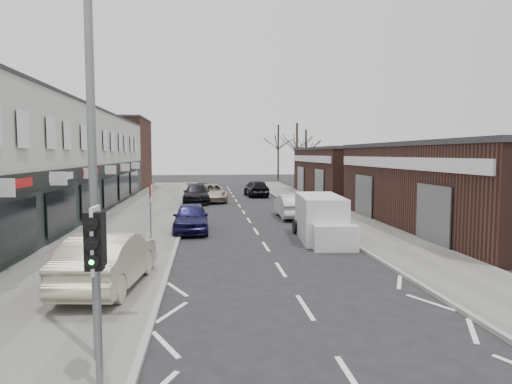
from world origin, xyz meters
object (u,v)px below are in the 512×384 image
object	(u,v)px
street_lamp	(101,125)
white_van	(321,219)
traffic_light	(96,255)
parked_car_left_b	(196,194)
parked_car_left_a	(191,218)
parked_car_right_a	(291,206)
parked_car_left_c	(211,193)
sedan_on_pavement	(109,260)
parked_car_right_b	(256,188)
warning_sign	(151,194)

from	to	relation	value
street_lamp	white_van	distance (m)	14.61
traffic_light	parked_car_left_b	size ratio (longest dim) A/B	0.59
parked_car_left_a	parked_car_right_a	distance (m)	7.74
parked_car_left_c	traffic_light	bearing A→B (deg)	-98.06
traffic_light	sedan_on_pavement	distance (m)	6.37
parked_car_left_a	parked_car_left_c	distance (m)	15.20
traffic_light	parked_car_left_a	world-z (taller)	traffic_light
parked_car_right_b	parked_car_left_c	bearing A→B (deg)	41.12
white_van	parked_car_right_a	size ratio (longest dim) A/B	1.21
white_van	sedan_on_pavement	size ratio (longest dim) A/B	1.11
white_van	parked_car_left_a	distance (m)	6.84
white_van	sedan_on_pavement	world-z (taller)	white_van
white_van	parked_car_left_c	bearing A→B (deg)	110.55
warning_sign	parked_car_left_a	world-z (taller)	warning_sign
street_lamp	parked_car_right_a	world-z (taller)	street_lamp
street_lamp	sedan_on_pavement	bearing A→B (deg)	101.18
parked_car_right_a	parked_car_right_b	world-z (taller)	parked_car_right_b
parked_car_left_c	parked_car_right_a	xyz separation A→B (m)	(4.98, -10.48, 0.01)
white_van	parked_car_right_b	world-z (taller)	white_van
parked_car_left_c	parked_car_right_b	xyz separation A→B (m)	(4.40, 4.39, 0.06)
parked_car_left_a	parked_car_left_c	bearing A→B (deg)	84.86
parked_car_left_b	parked_car_right_a	xyz separation A→B (m)	(6.18, -9.47, -0.01)
parked_car_right_b	white_van	bearing A→B (deg)	87.70
warning_sign	parked_car_left_b	distance (m)	16.49
parked_car_right_b	parked_car_right_a	bearing A→B (deg)	88.39
warning_sign	sedan_on_pavement	world-z (taller)	warning_sign
traffic_light	parked_car_right_a	bearing A→B (deg)	71.03
warning_sign	sedan_on_pavement	bearing A→B (deg)	-92.40
street_lamp	parked_car_right_b	bearing A→B (deg)	78.98
parked_car_left_a	parked_car_right_a	world-z (taller)	parked_car_right_a
street_lamp	parked_car_left_a	bearing A→B (deg)	85.71
sedan_on_pavement	parked_car_right_b	xyz separation A→B (m)	(7.69, 29.65, -0.14)
traffic_light	parked_car_right_a	size ratio (longest dim) A/B	0.67
parked_car_left_c	parked_car_right_a	bearing A→B (deg)	-68.64
street_lamp	parked_car_left_b	size ratio (longest dim) A/B	1.51
street_lamp	parked_car_right_b	distance (m)	35.39
white_van	parked_car_left_a	size ratio (longest dim) A/B	1.25
sedan_on_pavement	parked_car_left_c	xyz separation A→B (m)	(3.29, 25.25, -0.20)
white_van	parked_car_left_b	size ratio (longest dim) A/B	1.05
white_van	parked_car_right_b	xyz separation A→B (m)	(-0.60, 22.42, -0.19)
traffic_light	parked_car_left_c	xyz separation A→B (m)	(2.20, 31.36, -1.67)
parked_car_left_b	parked_car_left_c	bearing A→B (deg)	39.57
parked_car_left_c	sedan_on_pavement	bearing A→B (deg)	-101.47
traffic_light	parked_car_right_b	xyz separation A→B (m)	(6.60, 35.75, -1.61)
street_lamp	sedan_on_pavement	xyz separation A→B (m)	(-0.97, 4.89, -3.68)
warning_sign	parked_car_left_c	size ratio (longest dim) A/B	0.50
street_lamp	parked_car_left_c	world-z (taller)	street_lamp
warning_sign	sedan_on_pavement	distance (m)	8.02
parked_car_left_a	parked_car_left_b	distance (m)	14.14
white_van	sedan_on_pavement	distance (m)	11.00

